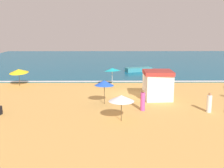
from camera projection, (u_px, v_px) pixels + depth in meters
ground_plane at (130, 95)px, 27.01m from camera, size 60.00×60.00×0.00m
ocean_water at (120, 61)px, 54.43m from camera, size 60.00×44.00×0.10m
wave_breaker_foam at (126, 81)px, 33.16m from camera, size 57.00×0.70×0.01m
lifeguard_cabana at (158, 85)px, 25.00m from camera, size 2.57×2.49×2.67m
beach_umbrella_0 at (104, 83)px, 23.35m from camera, size 2.30×2.31×2.11m
beach_umbrella_1 at (112, 70)px, 30.26m from camera, size 2.61×2.61×2.20m
beach_umbrella_3 at (19, 71)px, 30.65m from camera, size 2.58×2.60×2.05m
beach_umbrella_5 at (121, 98)px, 19.09m from camera, size 2.20×2.20×1.88m
beachgoer_0 at (209, 103)px, 21.26m from camera, size 0.43×0.43×1.57m
beachgoer_1 at (143, 101)px, 21.70m from camera, size 0.51×0.51×1.68m
beachgoer_2 at (159, 87)px, 29.09m from camera, size 0.43×0.43×0.76m
beach_towel_1 at (165, 93)px, 27.68m from camera, size 1.39×1.14×0.01m
small_boat_0 at (139, 69)px, 40.62m from camera, size 4.08×2.43×0.59m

